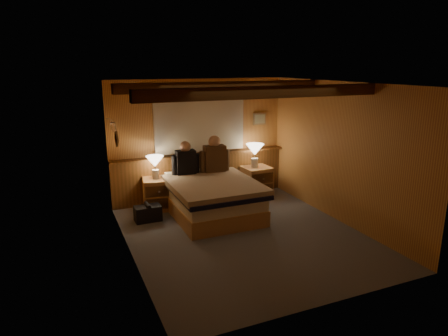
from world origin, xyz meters
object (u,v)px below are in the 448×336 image
nightstand_right (257,181)px  lamp_right (255,151)px  nightstand_left (158,194)px  duffel_bag (148,213)px  bed (212,197)px  person_left (186,160)px  person_right (215,157)px  lamp_left (155,163)px

nightstand_right → lamp_right: lamp_right is taller
nightstand_left → duffel_bag: bearing=-113.1°
bed → person_left: person_left is taller
person_right → duffel_bag: person_right is taller
nightstand_left → lamp_left: size_ratio=1.42×
person_right → duffel_bag: bearing=-160.7°
person_left → lamp_left: bearing=173.4°
lamp_right → person_right: (-0.94, -0.12, -0.01)m
nightstand_left → duffel_bag: (-0.32, -0.51, -0.16)m
nightstand_right → person_left: bearing=179.1°
bed → nightstand_left: bed is taller
lamp_right → person_left: size_ratio=0.74×
lamp_right → person_right: bearing=-172.9°
nightstand_right → person_right: 1.17m
lamp_left → duffel_bag: (-0.29, -0.54, -0.76)m
nightstand_right → nightstand_left: bearing=177.1°
person_right → person_left: bearing=178.8°
nightstand_right → lamp_left: 2.20m
nightstand_right → person_left: size_ratio=0.93×
nightstand_left → nightstand_right: (2.09, -0.00, 0.00)m
bed → lamp_left: bearing=139.4°
lamp_left → person_left: person_left is taller
lamp_right → nightstand_left: bearing=-179.6°
nightstand_left → person_left: bearing=2.8°
bed → person_left: bearing=113.7°
person_left → duffel_bag: person_left is taller
nightstand_right → lamp_left: size_ratio=1.41×
lamp_left → nightstand_right: bearing=-0.9°
lamp_left → person_left: size_ratio=0.66×
nightstand_right → person_right: bearing=-177.1°
lamp_right → duffel_bag: size_ratio=1.06×
nightstand_left → person_left: 0.81m
nightstand_left → lamp_right: (2.05, 0.01, 0.65)m
nightstand_left → duffel_bag: size_ratio=1.34×
nightstand_right → bed: bearing=-154.3°
person_left → duffel_bag: 1.24m
lamp_left → person_left: (0.57, -0.09, 0.01)m
lamp_right → duffel_bag: (-2.37, -0.53, -0.81)m
lamp_right → nightstand_right: bearing=-22.2°
nightstand_left → nightstand_right: 2.09m
person_right → nightstand_right: bearing=9.0°
lamp_left → nightstand_left: bearing=-48.2°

